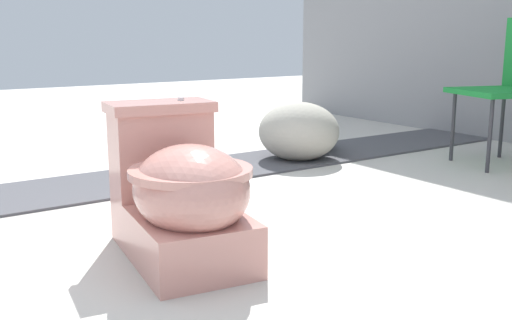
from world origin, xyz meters
TOP-DOWN VIEW (x-y plane):
  - ground_plane at (0.00, 0.00)m, footprint 14.00×14.00m
  - gravel_strip at (-1.10, 0.50)m, footprint 0.56×8.00m
  - toilet at (-0.00, 0.20)m, footprint 0.68×0.46m
  - boulder_near at (-1.24, 1.78)m, footprint 0.39×0.36m
  - boulder_far at (-1.05, 1.51)m, footprint 0.65×0.66m

SIDE VIEW (x-z plane):
  - ground_plane at x=0.00m, z-range 0.00..0.00m
  - gravel_strip at x=-1.10m, z-range 0.00..0.01m
  - boulder_near at x=-1.24m, z-range 0.00..0.20m
  - boulder_far at x=-1.05m, z-range 0.00..0.35m
  - toilet at x=0.00m, z-range -0.04..0.48m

